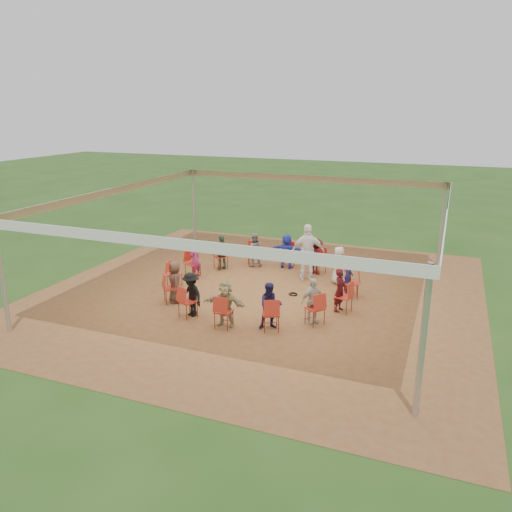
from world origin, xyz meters
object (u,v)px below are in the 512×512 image
(chair_11, at_px, (271,314))
(chair_8, at_px, (171,288))
(chair_1, at_px, (342,270))
(person_seated_9, at_px, (226,303))
(chair_10, at_px, (224,311))
(person_seated_6, at_px, (195,259))
(chair_3, at_px, (288,255))
(person_seated_1, at_px, (339,265))
(chair_13, at_px, (344,297))
(person_seated_4, at_px, (254,250))
(chair_12, at_px, (315,308))
(chair_9, at_px, (188,302))
(person_seated_8, at_px, (191,294))
(chair_0, at_px, (352,283))
(person_seated_2, at_px, (316,256))
(chair_6, at_px, (193,264))
(person_seated_3, at_px, (287,251))
(person_seated_5, at_px, (222,253))
(person_seated_7, at_px, (175,282))
(chair_7, at_px, (174,275))
(standing_person, at_px, (308,252))
(person_seated_10, at_px, (270,306))
(chair_4, at_px, (254,254))
(chair_5, at_px, (221,257))
(cable_coil, at_px, (293,294))
(person_seated_12, at_px, (340,290))
(person_seated_0, at_px, (348,277))
(person_seated_11, at_px, (312,301))
(laptop, at_px, (342,278))
(chair_2, at_px, (318,261))

(chair_11, bearing_deg, chair_8, 141.43)
(chair_1, relative_size, person_seated_9, 0.72)
(chair_10, bearing_deg, person_seated_6, 127.56)
(chair_3, height_order, person_seated_1, person_seated_1)
(chair_13, relative_size, person_seated_4, 0.72)
(chair_11, bearing_deg, chair_12, 12.86)
(chair_9, relative_size, person_seated_8, 0.72)
(chair_0, distance_m, person_seated_2, 2.35)
(chair_6, distance_m, person_seated_3, 3.38)
(person_seated_5, xyz_separation_m, person_seated_7, (0.03, -3.29, 0.00))
(chair_13, bearing_deg, person_seated_4, 64.90)
(chair_10, bearing_deg, chair_12, 25.71)
(chair_0, height_order, chair_13, same)
(chair_7, height_order, person_seated_3, person_seated_3)
(chair_3, distance_m, standing_person, 1.55)
(chair_6, xyz_separation_m, person_seated_10, (3.87, -2.96, 0.18))
(chair_0, height_order, person_seated_4, person_seated_4)
(chair_4, height_order, person_seated_3, person_seated_3)
(person_seated_9, xyz_separation_m, person_seated_10, (1.14, 0.27, 0.00))
(chair_5, distance_m, person_seated_1, 4.23)
(chair_9, distance_m, person_seated_2, 5.41)
(chair_9, height_order, chair_13, same)
(chair_13, distance_m, person_seated_2, 3.38)
(chair_9, relative_size, chair_10, 1.00)
(chair_13, height_order, cable_coil, chair_13)
(person_seated_4, height_order, person_seated_5, same)
(chair_3, height_order, chair_9, same)
(person_seated_5, relative_size, person_seated_12, 1.00)
(person_seated_4, bearing_deg, cable_coil, 108.26)
(person_seated_9, bearing_deg, chair_10, -90.00)
(person_seated_0, distance_m, person_seated_11, 2.29)
(chair_13, distance_m, person_seated_5, 5.27)
(chair_11, distance_m, person_seated_3, 5.27)
(person_seated_4, relative_size, person_seated_7, 1.00)
(chair_1, relative_size, person_seated_4, 0.72)
(person_seated_2, bearing_deg, chair_1, 172.70)
(person_seated_0, bearing_deg, chair_4, 50.41)
(chair_3, height_order, chair_8, same)
(person_seated_0, relative_size, person_seated_12, 1.00)
(chair_1, relative_size, chair_9, 1.00)
(person_seated_3, bearing_deg, person_seated_8, 77.14)
(chair_0, bearing_deg, standing_person, 44.25)
(chair_8, distance_m, person_seated_9, 2.35)
(chair_1, distance_m, person_seated_8, 5.27)
(chair_7, height_order, chair_8, same)
(chair_0, height_order, person_seated_8, person_seated_8)
(laptop, bearing_deg, chair_2, 19.30)
(person_seated_11, bearing_deg, person_seated_2, 51.43)
(person_seated_8, height_order, cable_coil, person_seated_8)
(chair_8, bearing_deg, cable_coil, 81.94)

